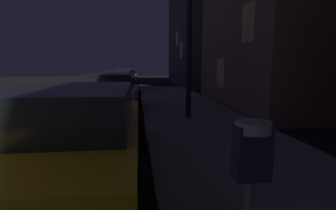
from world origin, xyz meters
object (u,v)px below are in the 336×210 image
Objects in this scene: parking_meter at (250,177)px; car_white at (126,77)px; car_silver at (111,93)px; car_yellow_cab at (74,134)px; car_red at (122,81)px.

car_white is at bearing 94.07° from parking_meter.
car_silver is (-1.54, 8.32, -0.42)m from parking_meter.
car_yellow_cab is at bearing -90.00° from car_white.
car_silver is at bearing 100.48° from parking_meter.
parking_meter is at bearing -79.52° from car_silver.
car_silver and car_white have the same top height.
car_white is at bearing 90.00° from car_silver.
car_silver is at bearing -90.00° from car_red.
parking_meter is 3.05m from car_yellow_cab.
car_yellow_cab is 1.10× the size of car_silver.
parking_meter reaches higher than car_white.
car_white is (-1.54, 21.60, -0.42)m from parking_meter.
parking_meter is 0.31× the size of car_silver.
parking_meter is 15.35m from car_red.
car_yellow_cab is 12.67m from car_red.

